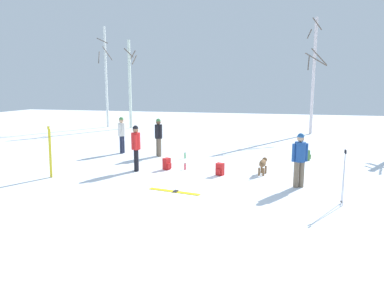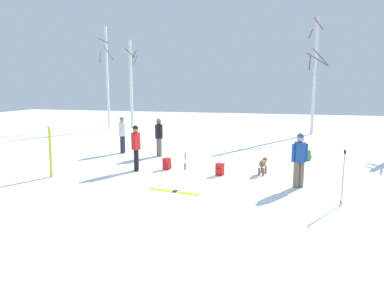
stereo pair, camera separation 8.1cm
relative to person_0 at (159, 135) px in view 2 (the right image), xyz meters
name	(u,v)px [view 2 (the right image)]	position (x,y,z in m)	size (l,w,h in m)	color
ground_plane	(184,185)	(2.34, -4.16, -0.98)	(60.00, 60.00, 0.00)	white
person_0	(159,135)	(0.00, 0.00, 0.00)	(0.39, 0.40, 1.72)	#72604C
person_1	(136,145)	(0.11, -2.80, 0.00)	(0.34, 0.50, 1.72)	black
person_2	(122,133)	(-1.92, 0.27, 0.00)	(0.34, 0.52, 1.72)	#1E2338
person_3	(299,157)	(5.89, -3.53, 0.00)	(0.49, 0.34, 1.72)	#72604C
dog	(263,164)	(4.72, -2.15, -0.59)	(0.32, 0.89, 0.57)	brown
ski_pair_planted_0	(50,152)	(-2.38, -4.41, -0.09)	(0.19, 0.08, 1.80)	yellow
ski_pair_lying_0	(174,191)	(2.25, -4.96, -0.97)	(1.67, 0.43, 0.05)	yellow
ski_poles_0	(343,176)	(6.94, -4.95, -0.18)	(0.07, 0.22, 1.50)	#B2B2BC
backpack_0	(167,164)	(1.15, -2.32, -0.77)	(0.34, 0.32, 0.44)	red
backpack_1	(220,169)	(3.25, -2.68, -0.77)	(0.31, 0.33, 0.44)	red
backpack_2	(307,155)	(6.43, 0.77, -0.77)	(0.34, 0.32, 0.44)	#4C7F3F
water_bottle_0	(185,156)	(1.28, -0.18, -0.85)	(0.06, 0.06, 0.27)	green
water_bottle_1	(185,167)	(1.83, -2.19, -0.86)	(0.07, 0.07, 0.26)	red
birch_tree_0	(107,76)	(-7.64, 9.76, 2.87)	(1.21, 0.91, 7.50)	silver
birch_tree_1	(131,83)	(-5.65, 9.66, 2.36)	(0.92, 1.09, 6.46)	silver
birch_tree_2	(315,75)	(7.26, 9.41, 2.88)	(1.40, 1.31, 7.42)	silver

